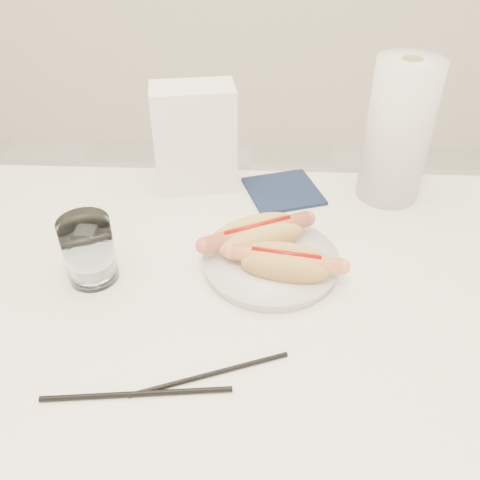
{
  "coord_description": "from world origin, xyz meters",
  "views": [
    {
      "loc": [
        0.05,
        -0.58,
        1.31
      ],
      "look_at": [
        0.03,
        0.06,
        0.82
      ],
      "focal_mm": 38.43,
      "sensor_mm": 36.0,
      "label": 1
    }
  ],
  "objects_px": {
    "table": "(223,325)",
    "water_glass": "(89,250)",
    "hotdog_left": "(257,235)",
    "napkin_box": "(195,138)",
    "plate": "(271,263)",
    "hotdog_right": "(286,263)",
    "paper_towel_roll": "(398,132)"
  },
  "relations": [
    {
      "from": "table",
      "to": "water_glass",
      "type": "bearing_deg",
      "value": 169.07
    },
    {
      "from": "hotdog_left",
      "to": "napkin_box",
      "type": "bearing_deg",
      "value": 93.32
    },
    {
      "from": "hotdog_left",
      "to": "water_glass",
      "type": "relative_size",
      "value": 1.65
    },
    {
      "from": "hotdog_right",
      "to": "plate",
      "type": "bearing_deg",
      "value": 131.3
    },
    {
      "from": "plate",
      "to": "hotdog_left",
      "type": "height_order",
      "value": "hotdog_left"
    },
    {
      "from": "table",
      "to": "water_glass",
      "type": "relative_size",
      "value": 10.85
    },
    {
      "from": "water_glass",
      "to": "napkin_box",
      "type": "xyz_separation_m",
      "value": [
        0.14,
        0.3,
        0.05
      ]
    },
    {
      "from": "hotdog_left",
      "to": "water_glass",
      "type": "height_order",
      "value": "water_glass"
    },
    {
      "from": "hotdog_right",
      "to": "paper_towel_roll",
      "type": "distance_m",
      "value": 0.36
    },
    {
      "from": "plate",
      "to": "water_glass",
      "type": "bearing_deg",
      "value": -172.49
    },
    {
      "from": "hotdog_right",
      "to": "water_glass",
      "type": "xyz_separation_m",
      "value": [
        -0.31,
        -0.0,
        0.02
      ]
    },
    {
      "from": "plate",
      "to": "hotdog_left",
      "type": "bearing_deg",
      "value": 127.94
    },
    {
      "from": "water_glass",
      "to": "napkin_box",
      "type": "bearing_deg",
      "value": 65.4
    },
    {
      "from": "hotdog_left",
      "to": "paper_towel_roll",
      "type": "distance_m",
      "value": 0.34
    },
    {
      "from": "hotdog_right",
      "to": "hotdog_left",
      "type": "bearing_deg",
      "value": 134.25
    },
    {
      "from": "hotdog_right",
      "to": "napkin_box",
      "type": "bearing_deg",
      "value": 130.22
    },
    {
      "from": "plate",
      "to": "paper_towel_roll",
      "type": "xyz_separation_m",
      "value": [
        0.23,
        0.24,
        0.13
      ]
    },
    {
      "from": "plate",
      "to": "hotdog_right",
      "type": "distance_m",
      "value": 0.05
    },
    {
      "from": "plate",
      "to": "water_glass",
      "type": "relative_size",
      "value": 1.97
    },
    {
      "from": "plate",
      "to": "hotdog_right",
      "type": "xyz_separation_m",
      "value": [
        0.02,
        -0.04,
        0.03
      ]
    },
    {
      "from": "plate",
      "to": "paper_towel_roll",
      "type": "relative_size",
      "value": 0.8
    },
    {
      "from": "napkin_box",
      "to": "paper_towel_roll",
      "type": "xyz_separation_m",
      "value": [
        0.38,
        -0.02,
        0.03
      ]
    },
    {
      "from": "hotdog_right",
      "to": "napkin_box",
      "type": "relative_size",
      "value": 0.83
    },
    {
      "from": "napkin_box",
      "to": "hotdog_left",
      "type": "bearing_deg",
      "value": -70.87
    },
    {
      "from": "table",
      "to": "hotdog_right",
      "type": "height_order",
      "value": "hotdog_right"
    },
    {
      "from": "paper_towel_roll",
      "to": "hotdog_left",
      "type": "bearing_deg",
      "value": -140.79
    },
    {
      "from": "napkin_box",
      "to": "water_glass",
      "type": "bearing_deg",
      "value": -124.84
    },
    {
      "from": "table",
      "to": "hotdog_left",
      "type": "relative_size",
      "value": 6.59
    },
    {
      "from": "hotdog_left",
      "to": "napkin_box",
      "type": "relative_size",
      "value": 0.87
    },
    {
      "from": "table",
      "to": "napkin_box",
      "type": "distance_m",
      "value": 0.38
    },
    {
      "from": "plate",
      "to": "hotdog_right",
      "type": "height_order",
      "value": "hotdog_right"
    },
    {
      "from": "plate",
      "to": "paper_towel_roll",
      "type": "bearing_deg",
      "value": 45.77
    }
  ]
}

